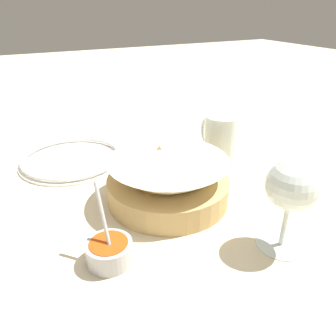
{
  "coord_description": "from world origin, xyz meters",
  "views": [
    {
      "loc": [
        -0.45,
        0.21,
        0.32
      ],
      "look_at": [
        -0.01,
        -0.01,
        0.06
      ],
      "focal_mm": 35.0,
      "sensor_mm": 36.0,
      "label": 1
    }
  ],
  "objects": [
    {
      "name": "food_basket",
      "position": [
        -0.01,
        -0.01,
        0.04
      ],
      "size": [
        0.21,
        0.21,
        0.09
      ],
      "color": "tan",
      "rests_on": "ground_plane"
    },
    {
      "name": "beer_mug",
      "position": [
        0.08,
        -0.18,
        0.05
      ],
      "size": [
        0.11,
        0.07,
        0.11
      ],
      "color": "silver",
      "rests_on": "ground_plane"
    },
    {
      "name": "ground_plane",
      "position": [
        0.0,
        0.0,
        0.0
      ],
      "size": [
        4.0,
        4.0,
        0.0
      ],
      "primitive_type": "plane",
      "color": "beige"
    },
    {
      "name": "wine_glass",
      "position": [
        -0.19,
        -0.1,
        0.09
      ],
      "size": [
        0.07,
        0.07,
        0.14
      ],
      "color": "silver",
      "rests_on": "ground_plane"
    },
    {
      "name": "side_plate",
      "position": [
        0.23,
        0.11,
        0.01
      ],
      "size": [
        0.22,
        0.22,
        0.01
      ],
      "color": "white",
      "rests_on": "ground_plane"
    },
    {
      "name": "sauce_cup",
      "position": [
        -0.11,
        0.13,
        0.02
      ],
      "size": [
        0.07,
        0.06,
        0.11
      ],
      "color": "#B7B7BC",
      "rests_on": "ground_plane"
    }
  ]
}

